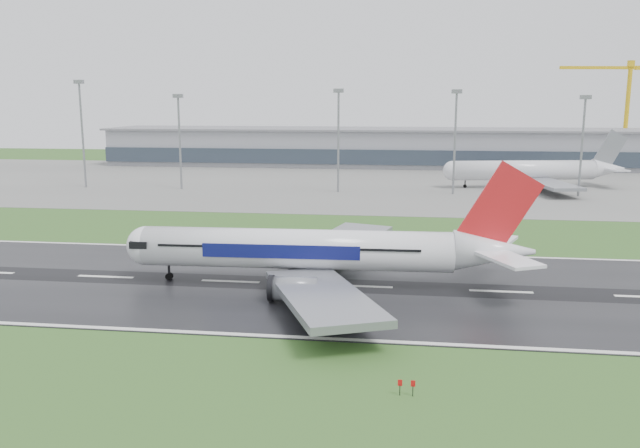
# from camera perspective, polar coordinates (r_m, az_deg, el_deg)

# --- Properties ---
(ground) EXTENTS (520.00, 520.00, 0.00)m
(ground) POSITION_cam_1_polar(r_m,az_deg,el_deg) (95.24, 3.76, -5.61)
(ground) COLOR #2B531E
(ground) RESTS_ON ground
(runway) EXTENTS (400.00, 45.00, 0.10)m
(runway) POSITION_cam_1_polar(r_m,az_deg,el_deg) (95.23, 3.76, -5.58)
(runway) COLOR black
(runway) RESTS_ON ground
(apron) EXTENTS (400.00, 130.00, 0.08)m
(apron) POSITION_cam_1_polar(r_m,az_deg,el_deg) (217.91, 5.99, 3.69)
(apron) COLOR slate
(apron) RESTS_ON ground
(terminal) EXTENTS (240.00, 36.00, 15.00)m
(terminal) POSITION_cam_1_polar(r_m,az_deg,el_deg) (276.92, 6.39, 6.74)
(terminal) COLOR gray
(terminal) RESTS_ON ground
(main_airliner) EXTENTS (62.27, 59.49, 17.85)m
(main_airliner) POSITION_cam_1_polar(r_m,az_deg,el_deg) (94.04, 0.47, -0.13)
(main_airliner) COLOR white
(main_airliner) RESTS_ON runway
(parked_airliner) EXTENTS (69.17, 65.89, 17.52)m
(parked_airliner) POSITION_cam_1_polar(r_m,az_deg,el_deg) (214.44, 18.32, 5.45)
(parked_airliner) COLOR silver
(parked_airliner) RESTS_ON apron
(tower_crane) EXTENTS (44.20, 10.22, 43.93)m
(tower_crane) POSITION_cam_1_polar(r_m,az_deg,el_deg) (305.72, 25.63, 8.86)
(tower_crane) COLOR gold
(tower_crane) RESTS_ON ground
(floodmast_0) EXTENTS (0.64, 0.64, 32.38)m
(floodmast_0) POSITION_cam_1_polar(r_m,az_deg,el_deg) (216.39, -20.37, 7.32)
(floodmast_0) COLOR gray
(floodmast_0) RESTS_ON ground
(floodmast_1) EXTENTS (0.64, 0.64, 28.04)m
(floodmast_1) POSITION_cam_1_polar(r_m,az_deg,el_deg) (203.69, -12.36, 6.95)
(floodmast_1) COLOR gray
(floodmast_1) RESTS_ON ground
(floodmast_2) EXTENTS (0.64, 0.64, 29.51)m
(floodmast_2) POSITION_cam_1_polar(r_m,az_deg,el_deg) (192.59, 1.64, 7.21)
(floodmast_2) COLOR gray
(floodmast_2) RESTS_ON ground
(floodmast_3) EXTENTS (0.64, 0.64, 29.21)m
(floodmast_3) POSITION_cam_1_polar(r_m,az_deg,el_deg) (192.10, 11.90, 6.93)
(floodmast_3) COLOR gray
(floodmast_3) RESTS_ON ground
(floodmast_4) EXTENTS (0.64, 0.64, 27.58)m
(floodmast_4) POSITION_cam_1_polar(r_m,az_deg,el_deg) (197.99, 22.27, 6.23)
(floodmast_4) COLOR gray
(floodmast_4) RESTS_ON ground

